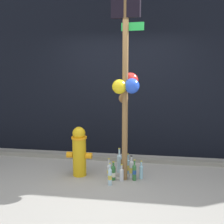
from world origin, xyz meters
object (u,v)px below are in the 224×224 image
(bottle_5, at_px, (122,174))
(bottle_1, at_px, (128,166))
(bottle_7, at_px, (113,173))
(bottle_0, at_px, (119,162))
(fire_hydrant, at_px, (79,151))
(bottle_4, at_px, (123,167))
(bottle_6, at_px, (109,170))
(bottle_8, at_px, (131,169))
(bottle_9, at_px, (134,172))
(memorial_post, at_px, (126,75))
(bottle_3, at_px, (110,176))
(bottle_2, at_px, (141,171))

(bottle_5, bearing_deg, bottle_1, 78.59)
(bottle_5, bearing_deg, bottle_7, 172.74)
(bottle_0, bearing_deg, fire_hydrant, -159.85)
(fire_hydrant, height_order, bottle_4, fire_hydrant)
(bottle_6, height_order, bottle_8, bottle_8)
(bottle_0, relative_size, bottle_9, 1.25)
(bottle_6, distance_m, bottle_8, 0.37)
(memorial_post, relative_size, bottle_4, 7.17)
(bottle_8, bearing_deg, bottle_7, -157.09)
(fire_hydrant, height_order, bottle_5, fire_hydrant)
(bottle_6, relative_size, bottle_8, 0.82)
(bottle_3, distance_m, bottle_8, 0.44)
(bottle_1, relative_size, bottle_6, 1.10)
(bottle_1, height_order, bottle_2, bottle_1)
(fire_hydrant, bearing_deg, bottle_3, -28.72)
(bottle_0, height_order, bottle_7, bottle_0)
(memorial_post, relative_size, bottle_6, 9.14)
(bottle_6, distance_m, bottle_7, 0.15)
(bottle_6, bearing_deg, bottle_5, -31.47)
(bottle_6, relative_size, bottle_7, 1.02)
(bottle_1, distance_m, bottle_3, 0.57)
(bottle_4, bearing_deg, memorial_post, -63.04)
(bottle_0, height_order, bottle_5, bottle_0)
(bottle_0, height_order, bottle_6, bottle_0)
(bottle_6, xyz_separation_m, bottle_9, (0.43, -0.08, 0.03))
(bottle_0, distance_m, bottle_7, 0.35)
(fire_hydrant, height_order, bottle_7, fire_hydrant)
(memorial_post, bearing_deg, bottle_9, -8.86)
(bottle_4, bearing_deg, bottle_8, -24.80)
(bottle_0, xyz_separation_m, bottle_3, (-0.07, -0.55, -0.04))
(memorial_post, height_order, bottle_2, memorial_post)
(bottle_6, bearing_deg, bottle_7, -53.20)
(fire_hydrant, distance_m, bottle_0, 0.73)
(fire_hydrant, height_order, bottle_9, fire_hydrant)
(bottle_1, xyz_separation_m, bottle_6, (-0.30, -0.20, -0.02))
(memorial_post, height_order, bottle_3, memorial_post)
(bottle_1, distance_m, bottle_2, 0.31)
(bottle_5, height_order, bottle_6, bottle_6)
(bottle_7, bearing_deg, memorial_post, 17.49)
(memorial_post, height_order, fire_hydrant, memorial_post)
(bottle_0, relative_size, bottle_5, 1.55)
(bottle_2, bearing_deg, bottle_1, 140.39)
(bottle_0, relative_size, bottle_8, 1.12)
(bottle_3, relative_size, bottle_6, 1.12)
(bottle_0, relative_size, bottle_6, 1.36)
(fire_hydrant, bearing_deg, bottle_2, 0.74)
(bottle_2, relative_size, bottle_4, 0.75)
(bottle_1, bearing_deg, bottle_6, -146.52)
(bottle_0, xyz_separation_m, bottle_5, (0.08, -0.36, -0.06))
(bottle_5, bearing_deg, bottle_2, 24.29)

